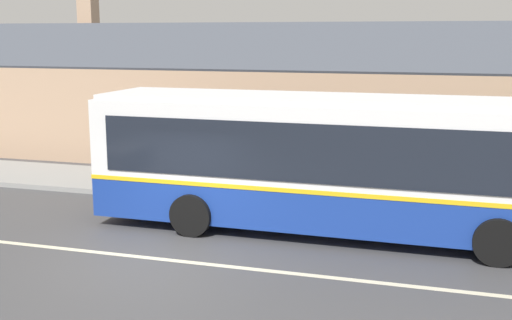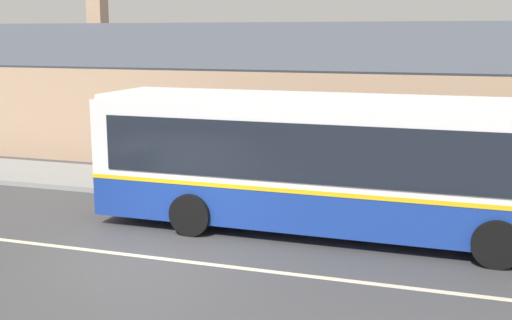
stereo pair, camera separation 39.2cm
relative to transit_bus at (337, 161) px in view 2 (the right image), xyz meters
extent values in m
plane|color=#424244|center=(-3.20, -2.90, -1.73)|extent=(300.00, 300.00, 0.00)
cube|color=gray|center=(-3.20, 3.10, -1.66)|extent=(60.00, 3.00, 0.15)
cube|color=beige|center=(-3.20, -2.90, -1.73)|extent=(60.00, 0.16, 0.01)
cube|color=tan|center=(-5.30, 9.95, -0.03)|extent=(27.59, 8.68, 3.42)
cube|color=#424751|center=(-5.30, 7.78, 2.48)|extent=(28.19, 4.40, 1.75)
cube|color=#424751|center=(-5.30, 12.12, 2.48)|extent=(28.19, 4.40, 1.75)
cube|color=tan|center=(-12.88, 10.82, 3.79)|extent=(0.70, 0.70, 1.20)
cube|color=#4C3323|center=(-1.16, 5.58, -0.68)|extent=(1.00, 0.06, 2.10)
cube|color=navy|center=(-0.02, 0.00, -0.99)|extent=(11.48, 2.57, 0.93)
cube|color=gold|center=(-0.02, 0.00, -0.48)|extent=(11.50, 2.60, 0.10)
cube|color=white|center=(-0.02, 0.00, 0.47)|extent=(11.48, 2.57, 1.80)
cube|color=white|center=(-0.02, 0.00, 1.43)|extent=(11.25, 2.45, 0.12)
cube|color=black|center=(-0.01, 1.26, 0.37)|extent=(10.54, 0.10, 1.30)
cube|color=black|center=(-0.03, -1.27, 0.37)|extent=(10.54, 0.10, 1.30)
cube|color=#192D99|center=(-1.44, 1.28, -0.99)|extent=(3.21, 0.05, 0.65)
cylinder|color=black|center=(3.54, 1.22, -1.23)|extent=(1.00, 0.29, 1.00)
cylinder|color=black|center=(3.53, -1.28, -1.23)|extent=(1.00, 0.29, 1.00)
cylinder|color=black|center=(-3.16, 1.27, -1.23)|extent=(1.00, 0.29, 1.00)
cylinder|color=black|center=(-3.18, -1.23, -1.23)|extent=(1.00, 0.29, 1.00)
cube|color=brown|center=(-5.42, 3.00, -1.13)|extent=(1.81, 0.10, 0.04)
cube|color=brown|center=(-5.42, 2.86, -1.13)|extent=(1.81, 0.10, 0.04)
cube|color=brown|center=(-5.42, 2.72, -1.13)|extent=(1.81, 0.10, 0.04)
cube|color=brown|center=(-5.42, 2.59, -0.83)|extent=(1.81, 0.04, 0.10)
cube|color=brown|center=(-5.42, 2.59, -0.69)|extent=(1.81, 0.04, 0.10)
cube|color=black|center=(-4.70, 2.86, -1.36)|extent=(0.08, 0.43, 0.45)
cube|color=black|center=(-6.15, 2.86, -1.36)|extent=(0.08, 0.43, 0.45)
camera|label=1|loc=(2.40, -14.55, 2.89)|focal=45.00mm
camera|label=2|loc=(2.78, -14.43, 2.89)|focal=45.00mm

